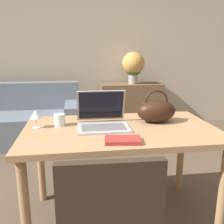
{
  "coord_description": "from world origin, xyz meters",
  "views": [
    {
      "loc": [
        -0.21,
        -1.01,
        1.3
      ],
      "look_at": [
        0.03,
        0.68,
        0.87
      ],
      "focal_mm": 40.0,
      "sensor_mm": 36.0,
      "label": 1
    }
  ],
  "objects": [
    {
      "name": "wine_glass",
      "position": [
        -0.51,
        0.76,
        0.84
      ],
      "size": [
        0.08,
        0.08,
        0.13
      ],
      "color": "silver",
      "rests_on": "dining_table"
    },
    {
      "name": "book",
      "position": [
        0.05,
        0.4,
        0.76
      ],
      "size": [
        0.23,
        0.16,
        0.02
      ],
      "rotation": [
        0.0,
        0.0,
        -0.12
      ],
      "color": "maroon",
      "rests_on": "dining_table"
    },
    {
      "name": "wall_back",
      "position": [
        0.0,
        3.21,
        1.35
      ],
      "size": [
        10.0,
        0.06,
        2.7
      ],
      "color": "#BCB29E",
      "rests_on": "ground_plane"
    },
    {
      "name": "sideboard",
      "position": [
        0.66,
        2.93,
        0.38
      ],
      "size": [
        0.99,
        0.4,
        0.76
      ],
      "color": "brown",
      "rests_on": "ground_plane"
    },
    {
      "name": "drinking_glass",
      "position": [
        -0.35,
        0.8,
        0.79
      ],
      "size": [
        0.08,
        0.08,
        0.09
      ],
      "color": "silver",
      "rests_on": "dining_table"
    },
    {
      "name": "couch",
      "position": [
        -1.08,
        2.56,
        0.29
      ],
      "size": [
        1.79,
        0.81,
        0.82
      ],
      "color": "slate",
      "rests_on": "ground_plane"
    },
    {
      "name": "dining_table",
      "position": [
        0.09,
        0.68,
        0.66
      ],
      "size": [
        1.38,
        0.8,
        0.75
      ],
      "color": "#A87F56",
      "rests_on": "ground_plane"
    },
    {
      "name": "flower_vase",
      "position": [
        0.69,
        2.91,
        1.05
      ],
      "size": [
        0.35,
        0.35,
        0.5
      ],
      "color": "#9E998E",
      "rests_on": "sideboard"
    },
    {
      "name": "laptop",
      "position": [
        -0.03,
        0.75,
        0.81
      ],
      "size": [
        0.36,
        0.34,
        0.25
      ],
      "color": "#ADADB2",
      "rests_on": "dining_table"
    },
    {
      "name": "handbag",
      "position": [
        0.39,
        0.79,
        0.84
      ],
      "size": [
        0.3,
        0.19,
        0.25
      ],
      "color": "black",
      "rests_on": "dining_table"
    }
  ]
}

